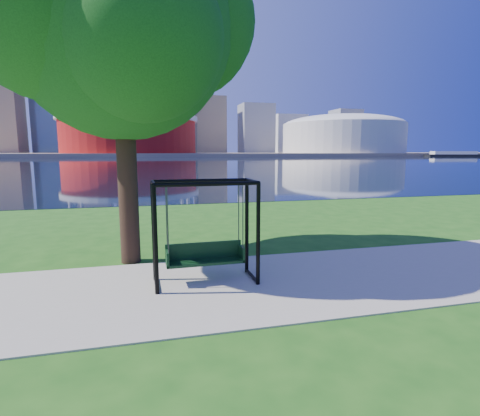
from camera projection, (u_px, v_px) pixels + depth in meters
name	position (u px, v px, depth m)	size (l,w,h in m)	color
ground	(231.00, 278.00, 8.34)	(900.00, 900.00, 0.00)	#1E5114
path	(236.00, 285.00, 7.86)	(120.00, 4.00, 0.03)	#9E937F
river	(151.00, 162.00, 106.10)	(900.00, 180.00, 0.02)	black
far_bank	(146.00, 154.00, 301.46)	(900.00, 228.00, 2.00)	#937F60
stadium	(129.00, 133.00, 229.01)	(83.00, 83.00, 32.00)	maroon
arena	(343.00, 133.00, 264.09)	(84.00, 84.00, 26.56)	beige
skyline	(139.00, 111.00, 308.07)	(392.00, 66.00, 96.50)	gray
swing	(205.00, 234.00, 7.87)	(2.17, 0.96, 2.21)	black
park_tree	(118.00, 20.00, 8.74)	(6.77, 6.11, 8.41)	black
barge	(453.00, 154.00, 225.47)	(32.63, 16.60, 3.15)	black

